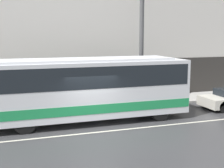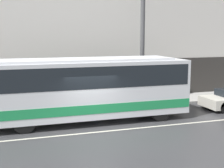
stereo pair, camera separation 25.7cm
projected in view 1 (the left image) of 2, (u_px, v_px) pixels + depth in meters
The scene contains 7 objects.
ground_plane at pixel (96, 132), 14.23m from camera, with size 60.00×60.00×0.00m, color #38383A.
sidewalk at pixel (73, 106), 19.23m from camera, with size 60.00×2.70×0.13m.
building_facade at pixel (66, 21), 19.81m from camera, with size 60.00×0.35×10.98m.
lane_stripe at pixel (96, 132), 14.23m from camera, with size 54.00×0.14×0.01m.
transit_bus at pixel (84, 86), 15.78m from camera, with size 10.79×2.60×3.23m.
utility_pole_near at pixel (141, 45), 19.47m from camera, with size 0.28×0.28×7.31m.
pedestrian_waiting at pixel (96, 90), 19.60m from camera, with size 0.36×0.36×1.78m.
Camera 1 is at (-3.68, -13.22, 4.42)m, focal length 50.00 mm.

